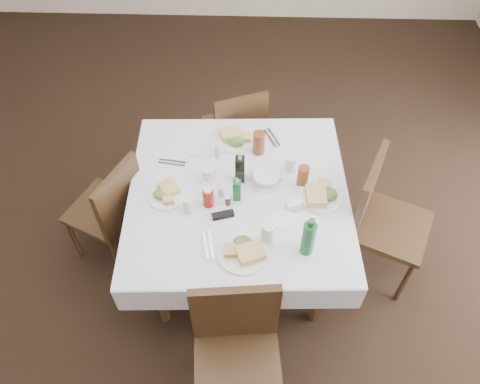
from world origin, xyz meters
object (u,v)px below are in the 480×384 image
Objects in this scene: water_n at (219,150)px; green_bottle at (308,238)px; water_w at (189,205)px; coffee_mug at (209,174)px; dining_table at (238,199)px; ketchup_bottle at (208,197)px; water_s at (268,233)px; chair_north at (237,128)px; oil_cruet_dark at (240,168)px; water_e at (291,164)px; bread_basket at (266,178)px; chair_south at (237,347)px; chair_east at (380,214)px; chair_west at (112,208)px; oil_cruet_green at (237,189)px.

water_n is 0.94m from green_bottle.
water_w reaches higher than coffee_mug.
dining_table is 0.26m from ketchup_bottle.
green_bottle reaches higher than water_s.
chair_north is 3.54× the size of oil_cruet_dark.
water_e reaches higher than bread_basket.
chair_south is 1.32m from chair_east.
water_s is at bearing -22.73° from water_w.
ketchup_bottle is at bearing 25.83° from water_w.
chair_north is 0.85m from coffee_mug.
water_s reaches higher than bread_basket.
bread_basket is at bearing 28.73° from water_w.
ketchup_bottle reaches higher than water_n.
ketchup_bottle is (0.69, -0.13, 0.30)m from chair_west.
oil_cruet_green is at bearing 16.83° from ketchup_bottle.
ketchup_bottle reaches higher than water_e.
water_e reaches higher than water_n.
coffee_mug is at bearing 68.77° from water_w.
oil_cruet_dark is at bearing 176.71° from bread_basket.
chair_east is 7.02× the size of water_s.
chair_north is 7.65× the size of water_w.
dining_table is 0.25m from coffee_mug.
dining_table is at bearing 91.42° from chair_south.
chair_north is at bearing 45.90° from chair_west.
chair_south is at bearing -105.41° from water_e.
water_w is (-0.48, 0.20, -0.01)m from water_s.
oil_cruet_dark reaches higher than chair_west.
water_s is at bearing -154.86° from chair_east.
coffee_mug is (-0.19, 0.11, 0.12)m from dining_table.
water_w is 0.29m from coffee_mug.
chair_south is 0.93m from oil_cruet_green.
water_w is at bearing -154.17° from ketchup_bottle.
chair_south reaches higher than oil_cruet_green.
coffee_mug is 0.81m from green_bottle.
water_s is 0.24m from green_bottle.
chair_west is at bearing 178.91° from chair_east.
chair_north is at bearing 118.95° from water_e.
water_w is 0.46× the size of oil_cruet_dark.
oil_cruet_dark is 1.23× the size of oil_cruet_green.
oil_cruet_dark is (-0.17, 0.01, 0.08)m from bread_basket.
oil_cruet_dark is 1.70× the size of ketchup_bottle.
oil_cruet_green is 0.19m from ketchup_bottle.
green_bottle is (0.07, -0.63, 0.07)m from water_e.
chair_north is at bearing 81.91° from ketchup_bottle.
chair_east is at bearing -42.11° from chair_north.
chair_north is at bearing 79.99° from water_n.
water_s is at bearing -35.06° from ketchup_bottle.
ketchup_bottle is (-0.52, -0.31, 0.01)m from water_e.
green_bottle is (0.45, -1.32, 0.38)m from chair_north.
water_w is at bearing -138.39° from oil_cruet_dark.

